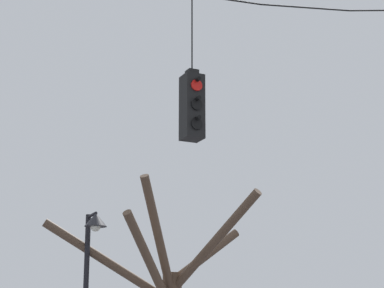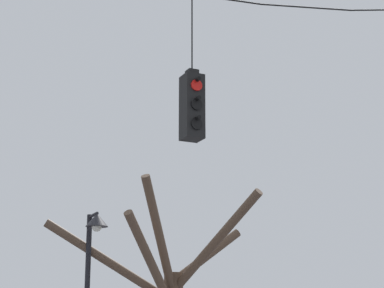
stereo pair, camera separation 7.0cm
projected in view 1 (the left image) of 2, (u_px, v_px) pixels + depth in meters
traffic_light_near_left_pole at (192, 106)px, 12.67m from camera, size 0.34×0.46×2.65m
street_lamp at (91, 264)px, 16.46m from camera, size 0.50×0.86×4.74m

